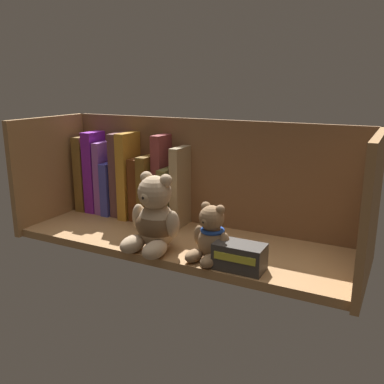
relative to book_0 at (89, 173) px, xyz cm
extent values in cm
cube|color=#9E7042|center=(38.82, -10.97, -12.29)|extent=(83.75, 26.48, 2.00)
cube|color=brown|center=(38.82, 2.87, 2.16)|extent=(86.15, 1.20, 30.89)
cube|color=#9E7042|center=(-3.86, -10.97, 2.16)|extent=(1.60, 28.88, 30.89)
cube|color=#9E7042|center=(81.49, -10.97, 2.16)|extent=(1.60, 28.88, 30.89)
cube|color=brown|center=(0.00, 0.00, 0.00)|extent=(3.11, 10.34, 22.57)
cube|color=purple|center=(3.69, 0.00, 0.76)|extent=(3.36, 10.03, 24.10)
cube|color=#A25BC4|center=(6.91, 0.00, -0.63)|extent=(2.30, 9.96, 21.33)
cube|color=#4448B6|center=(9.73, 0.00, -3.53)|extent=(2.54, 11.14, 15.52)
cube|color=brown|center=(13.03, 0.00, 0.81)|extent=(3.16, 9.61, 24.19)
cube|color=#C48629|center=(16.50, 0.00, 1.01)|extent=(2.87, 12.34, 24.59)
cube|color=#612F13|center=(20.16, 0.00, -2.43)|extent=(3.60, 10.94, 17.72)
cube|color=brown|center=(23.77, 0.00, -1.87)|extent=(2.77, 14.19, 18.83)
cube|color=brown|center=(26.99, 0.00, 0.96)|extent=(2.76, 9.17, 24.50)
cube|color=brown|center=(30.14, 0.00, -3.29)|extent=(2.90, 14.30, 16.03)
cube|color=#967E5A|center=(33.16, 0.00, -0.45)|extent=(2.47, 11.26, 21.68)
ellipsoid|color=tan|center=(35.98, -18.31, -5.74)|extent=(9.43, 8.65, 11.09)
sphere|color=tan|center=(35.92, -18.87, 2.42)|extent=(7.89, 7.89, 7.89)
sphere|color=tan|center=(33.23, -18.03, 5.50)|extent=(2.96, 2.96, 2.96)
sphere|color=tan|center=(38.73, -18.60, 5.50)|extent=(2.96, 2.96, 2.96)
sphere|color=tan|center=(35.63, -21.65, 1.95)|extent=(2.96, 2.96, 2.96)
sphere|color=black|center=(35.52, -22.68, 2.03)|extent=(1.04, 1.04, 1.04)
ellipsoid|color=tan|center=(32.39, -23.24, -9.31)|extent=(5.19, 7.82, 3.94)
ellipsoid|color=tan|center=(38.46, -23.88, -9.31)|extent=(5.19, 7.82, 3.94)
ellipsoid|color=tan|center=(30.96, -18.34, -4.35)|extent=(3.52, 3.52, 6.41)
ellipsoid|color=tan|center=(40.89, -19.39, -4.35)|extent=(3.52, 3.52, 6.41)
ellipsoid|color=brown|center=(35.98, -18.31, -5.46)|extent=(10.21, 9.43, 7.77)
ellipsoid|color=#93704C|center=(50.44, -18.37, -7.36)|extent=(6.68, 6.13, 7.85)
sphere|color=#93704C|center=(50.35, -18.75, -1.58)|extent=(5.58, 5.58, 5.58)
sphere|color=#93704C|center=(48.53, -17.94, 0.59)|extent=(2.09, 2.09, 2.09)
sphere|color=#93704C|center=(52.34, -18.81, 0.59)|extent=(2.09, 2.09, 2.09)
sphere|color=#9B754E|center=(49.91, -20.69, -1.92)|extent=(2.09, 2.09, 2.09)
sphere|color=black|center=(49.75, -21.40, -1.86)|extent=(0.73, 0.73, 0.73)
ellipsoid|color=#93704C|center=(47.50, -21.53, -9.89)|extent=(4.23, 5.80, 2.79)
ellipsoid|color=#93704C|center=(51.71, -22.49, -9.89)|extent=(4.23, 5.80, 2.79)
ellipsoid|color=#93704C|center=(46.91, -17.97, -6.38)|extent=(2.72, 2.72, 4.54)
ellipsoid|color=#93704C|center=(53.80, -19.54, -6.38)|extent=(2.72, 2.72, 4.54)
torus|color=#2349AB|center=(50.44, -18.37, -4.53)|extent=(5.36, 5.36, 1.01)
cube|color=#38332D|center=(57.73, -20.50, -8.45)|extent=(10.61, 5.98, 5.67)
cube|color=gold|center=(57.73, -23.57, -7.74)|extent=(9.02, 0.16, 1.59)
camera|label=1|loc=(86.77, -98.37, 27.16)|focal=39.63mm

